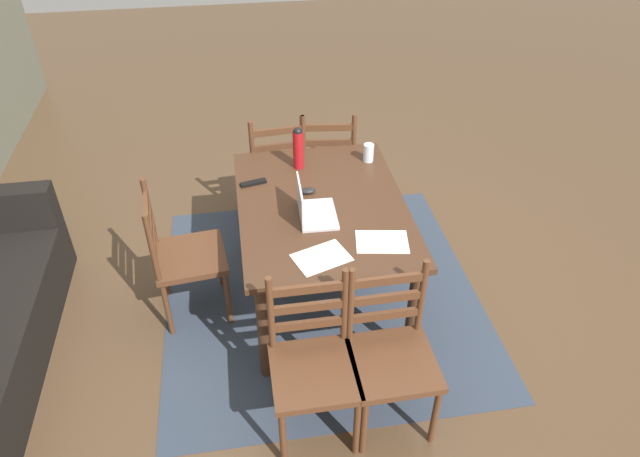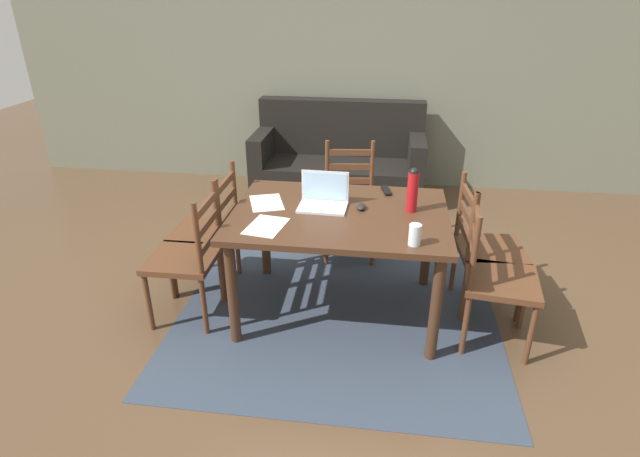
{
  "view_description": "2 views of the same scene",
  "coord_description": "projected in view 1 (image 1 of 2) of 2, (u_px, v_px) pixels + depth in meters",
  "views": [
    {
      "loc": [
        -2.92,
        0.48,
        2.82
      ],
      "look_at": [
        0.11,
        -0.01,
        0.49
      ],
      "focal_mm": 32.59,
      "sensor_mm": 36.0,
      "label": 1
    },
    {
      "loc": [
        0.28,
        -3.0,
        2.1
      ],
      "look_at": [
        -0.11,
        -0.14,
        0.71
      ],
      "focal_mm": 28.24,
      "sensor_mm": 36.0,
      "label": 2
    }
  ],
  "objects": [
    {
      "name": "chair_far_head",
      "position": [
        183.0,
        256.0,
        3.67
      ],
      "size": [
        0.49,
        0.49,
        0.95
      ],
      "color": "#56331E",
      "rests_on": "ground"
    },
    {
      "name": "dining_table",
      "position": [
        322.0,
        216.0,
        3.66
      ],
      "size": [
        1.41,
        1.04,
        0.77
      ],
      "color": "#422819",
      "rests_on": "ground"
    },
    {
      "name": "chair_left_near",
      "position": [
        391.0,
        355.0,
        3.03
      ],
      "size": [
        0.45,
        0.45,
        0.95
      ],
      "color": "#56331E",
      "rests_on": "ground"
    },
    {
      "name": "area_rug",
      "position": [
        322.0,
        293.0,
        4.06
      ],
      "size": [
        2.21,
        2.13,
        0.01
      ],
      "primitive_type": "cube",
      "color": "#333D4C",
      "rests_on": "ground"
    },
    {
      "name": "chair_left_far",
      "position": [
        313.0,
        365.0,
        2.98
      ],
      "size": [
        0.44,
        0.44,
        0.95
      ],
      "color": "#56331E",
      "rests_on": "ground"
    },
    {
      "name": "water_bottle",
      "position": [
        298.0,
        147.0,
        3.86
      ],
      "size": [
        0.07,
        0.07,
        0.3
      ],
      "color": "#A81419",
      "rests_on": "dining_table"
    },
    {
      "name": "computer_mouse",
      "position": [
        308.0,
        191.0,
        3.69
      ],
      "size": [
        0.06,
        0.1,
        0.03
      ],
      "primitive_type": "ellipsoid",
      "rotation": [
        0.0,
        0.0,
        0.0
      ],
      "color": "black",
      "rests_on": "dining_table"
    },
    {
      "name": "drinking_glass",
      "position": [
        368.0,
        153.0,
        3.98
      ],
      "size": [
        0.07,
        0.07,
        0.13
      ],
      "primitive_type": "cylinder",
      "color": "silver",
      "rests_on": "dining_table"
    },
    {
      "name": "chair_right_far",
      "position": [
        276.0,
        166.0,
        4.54
      ],
      "size": [
        0.47,
        0.47,
        0.95
      ],
      "color": "#56331E",
      "rests_on": "ground"
    },
    {
      "name": "paper_stack_left",
      "position": [
        321.0,
        258.0,
        3.19
      ],
      "size": [
        0.3,
        0.35,
        0.0
      ],
      "primitive_type": "cube",
      "rotation": [
        0.0,
        0.0,
        0.34
      ],
      "color": "white",
      "rests_on": "dining_table"
    },
    {
      "name": "tv_remote",
      "position": [
        253.0,
        183.0,
        3.77
      ],
      "size": [
        0.08,
        0.18,
        0.02
      ],
      "primitive_type": "cube",
      "rotation": [
        0.0,
        0.0,
        0.23
      ],
      "color": "black",
      "rests_on": "dining_table"
    },
    {
      "name": "laptop",
      "position": [
        310.0,
        209.0,
        3.46
      ],
      "size": [
        0.33,
        0.23,
        0.23
      ],
      "color": "silver",
      "rests_on": "dining_table"
    },
    {
      "name": "paper_stack_right",
      "position": [
        382.0,
        242.0,
        3.3
      ],
      "size": [
        0.26,
        0.33,
        0.0
      ],
      "primitive_type": "cube",
      "rotation": [
        0.0,
        0.0,
        -0.17
      ],
      "color": "white",
      "rests_on": "dining_table"
    },
    {
      "name": "chair_right_near",
      "position": [
        327.0,
        162.0,
        4.59
      ],
      "size": [
        0.49,
        0.49,
        0.95
      ],
      "color": "#56331E",
      "rests_on": "ground"
    },
    {
      "name": "ground_plane",
      "position": [
        322.0,
        294.0,
        4.06
      ],
      "size": [
        14.0,
        14.0,
        0.0
      ],
      "primitive_type": "plane",
      "color": "brown"
    }
  ]
}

